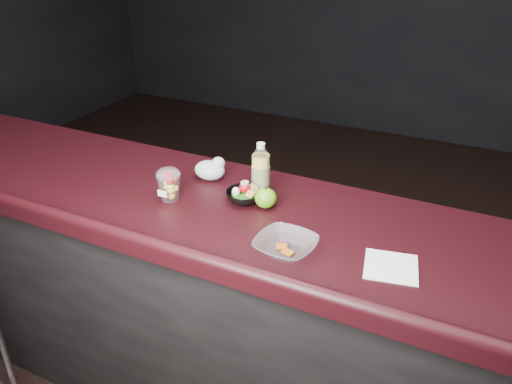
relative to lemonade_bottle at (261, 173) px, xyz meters
The scene contains 8 objects.
counter 0.61m from the lemonade_bottle, 88.74° to the right, with size 4.06×0.71×1.02m.
lemonade_bottle is the anchor object (origin of this frame).
fruit_cup 0.35m from the lemonade_bottle, 147.50° to the right, with size 0.09×0.09×0.13m.
green_apple 0.11m from the lemonade_bottle, 54.19° to the right, with size 0.08×0.08×0.09m.
plastic_bag 0.25m from the lemonade_bottle, behind, with size 0.13×0.11×0.10m.
snack_bowl 0.11m from the lemonade_bottle, 112.76° to the right, with size 0.17×0.17×0.08m.
takeout_bowl 0.41m from the lemonade_bottle, 52.97° to the right, with size 0.21×0.21×0.05m.
paper_napkin 0.62m from the lemonade_bottle, 24.10° to the right, with size 0.16×0.16×0.00m, color white.
Camera 1 is at (0.73, -1.11, 1.94)m, focal length 35.00 mm.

